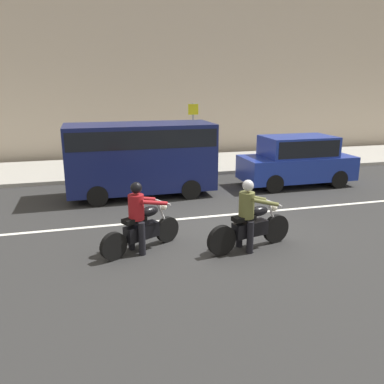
{
  "coord_description": "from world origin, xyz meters",
  "views": [
    {
      "loc": [
        -3.26,
        -9.0,
        3.57
      ],
      "look_at": [
        -0.91,
        -0.32,
        1.1
      ],
      "focal_mm": 36.6,
      "sensor_mm": 36.0,
      "label": 1
    }
  ],
  "objects_px": {
    "street_sign_post": "(193,129)",
    "motorcycle_with_rider_crimson": "(141,223)",
    "parked_hatchback_cobalt_blue": "(297,160)",
    "motorcycle_with_rider_olive": "(250,221)",
    "parked_van_navy": "(140,155)"
  },
  "relations": [
    {
      "from": "street_sign_post",
      "to": "motorcycle_with_rider_crimson",
      "type": "bearing_deg",
      "value": -112.79
    },
    {
      "from": "motorcycle_with_rider_crimson",
      "to": "parked_hatchback_cobalt_blue",
      "type": "height_order",
      "value": "parked_hatchback_cobalt_blue"
    },
    {
      "from": "motorcycle_with_rider_olive",
      "to": "parked_hatchback_cobalt_blue",
      "type": "distance_m",
      "value": 6.32
    },
    {
      "from": "motorcycle_with_rider_crimson",
      "to": "parked_van_navy",
      "type": "distance_m",
      "value": 4.63
    },
    {
      "from": "street_sign_post",
      "to": "parked_van_navy",
      "type": "bearing_deg",
      "value": -127.49
    },
    {
      "from": "motorcycle_with_rider_olive",
      "to": "parked_van_navy",
      "type": "relative_size",
      "value": 0.45
    },
    {
      "from": "motorcycle_with_rider_crimson",
      "to": "parked_hatchback_cobalt_blue",
      "type": "relative_size",
      "value": 0.46
    },
    {
      "from": "motorcycle_with_rider_olive",
      "to": "parked_van_navy",
      "type": "bearing_deg",
      "value": 108.6
    },
    {
      "from": "motorcycle_with_rider_olive",
      "to": "parked_hatchback_cobalt_blue",
      "type": "xyz_separation_m",
      "value": [
        3.95,
        4.92,
        0.28
      ]
    },
    {
      "from": "motorcycle_with_rider_olive",
      "to": "parked_van_navy",
      "type": "distance_m",
      "value": 5.39
    },
    {
      "from": "parked_van_navy",
      "to": "parked_hatchback_cobalt_blue",
      "type": "relative_size",
      "value": 1.16
    },
    {
      "from": "parked_van_navy",
      "to": "motorcycle_with_rider_olive",
      "type": "bearing_deg",
      "value": -71.4
    },
    {
      "from": "parked_hatchback_cobalt_blue",
      "to": "street_sign_post",
      "type": "distance_m",
      "value": 4.8
    },
    {
      "from": "street_sign_post",
      "to": "motorcycle_with_rider_olive",
      "type": "bearing_deg",
      "value": -97.05
    },
    {
      "from": "motorcycle_with_rider_crimson",
      "to": "parked_hatchback_cobalt_blue",
      "type": "distance_m",
      "value": 7.69
    }
  ]
}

